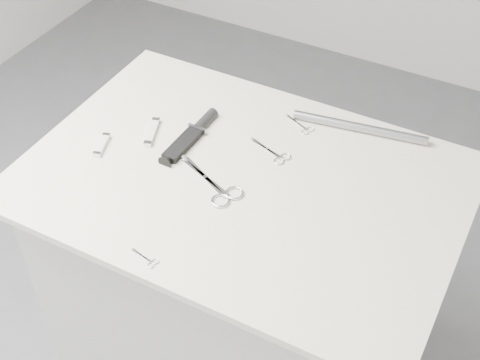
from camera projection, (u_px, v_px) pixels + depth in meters
The scene contains 10 objects.
plinth at pixel (242, 302), 1.85m from camera, with size 0.90×0.60×0.90m, color beige.
display_board at pixel (242, 181), 1.54m from camera, with size 1.00×0.70×0.02m, color beige.
large_shears at pixel (219, 190), 1.50m from camera, with size 0.19×0.12×0.01m.
embroidery_scissors_a at pixel (275, 154), 1.59m from camera, with size 0.12×0.06×0.00m.
embroidery_scissors_b at pixel (302, 127), 1.66m from camera, with size 0.09×0.05×0.00m.
tiny_scissors at pixel (147, 260), 1.35m from camera, with size 0.07×0.03×0.00m.
sheathed_knife at pixel (193, 134), 1.64m from camera, with size 0.05×0.21×0.03m.
pocket_knife_a at pixel (152, 132), 1.64m from camera, with size 0.06×0.11×0.01m.
pocket_knife_b at pixel (102, 145), 1.61m from camera, with size 0.04×0.08×0.01m.
metal_rail at pixel (360, 127), 1.65m from camera, with size 0.02×0.02×0.33m, color gray.
Camera 1 is at (0.52, -0.99, 1.96)m, focal length 50.00 mm.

